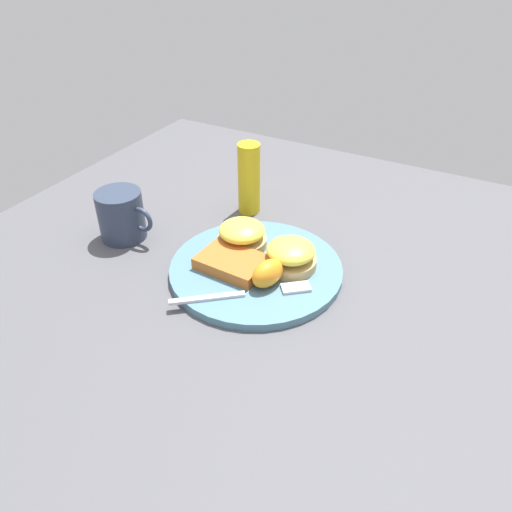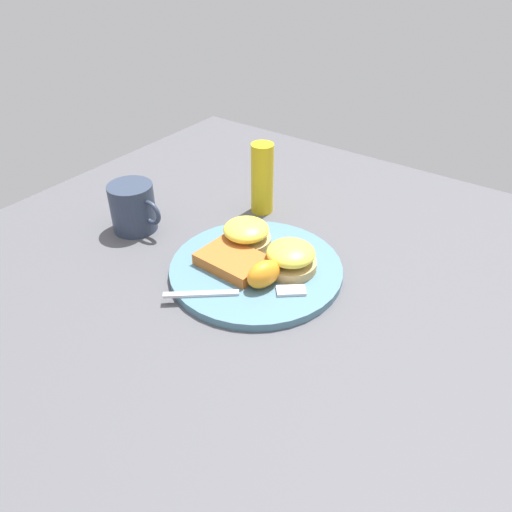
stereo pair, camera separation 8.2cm
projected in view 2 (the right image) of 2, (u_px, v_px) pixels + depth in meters
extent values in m
plane|color=#4C4C51|center=(256.00, 272.00, 0.84)|extent=(1.10, 1.10, 0.00)
cylinder|color=slate|center=(256.00, 269.00, 0.84)|extent=(0.29, 0.29, 0.01)
cylinder|color=tan|center=(290.00, 265.00, 0.83)|extent=(0.09, 0.09, 0.02)
ellipsoid|color=yellow|center=(291.00, 253.00, 0.81)|extent=(0.08, 0.08, 0.03)
cylinder|color=tan|center=(246.00, 241.00, 0.88)|extent=(0.09, 0.09, 0.02)
ellipsoid|color=yellow|center=(246.00, 230.00, 0.87)|extent=(0.08, 0.08, 0.03)
cube|color=#B05E26|center=(232.00, 261.00, 0.83)|extent=(0.12, 0.08, 0.02)
ellipsoid|color=orange|center=(264.00, 274.00, 0.78)|extent=(0.05, 0.07, 0.04)
cube|color=silver|center=(201.00, 294.00, 0.77)|extent=(0.10, 0.08, 0.00)
cube|color=silver|center=(291.00, 291.00, 0.78)|extent=(0.05, 0.05, 0.00)
cylinder|color=#2D384C|center=(133.00, 207.00, 0.93)|extent=(0.08, 0.08, 0.09)
torus|color=#2D384C|center=(151.00, 213.00, 0.91)|extent=(0.05, 0.01, 0.05)
cylinder|color=gold|center=(262.00, 179.00, 0.98)|extent=(0.04, 0.04, 0.14)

